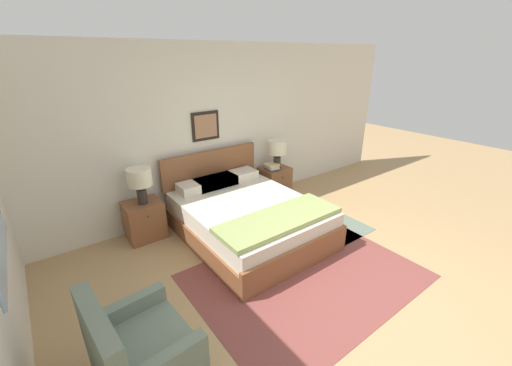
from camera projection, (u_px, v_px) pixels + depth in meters
name	position (u px, v px, depth m)	size (l,w,h in m)	color
ground_plane	(364.00, 307.00, 3.24)	(16.00, 16.00, 0.00)	tan
wall_back	(214.00, 131.00, 4.94)	(7.96, 0.09, 2.60)	silver
area_rug_main	(306.00, 276.00, 3.69)	(2.55, 1.91, 0.01)	brown
area_rug_bedside	(318.00, 217.00, 5.01)	(0.85, 1.57, 0.01)	slate
bed	(247.00, 216.00, 4.43)	(1.65, 2.09, 1.03)	brown
armchair	(141.00, 357.00, 2.38)	(0.72, 0.82, 0.87)	slate
nightstand_near_window	(144.00, 220.00, 4.38)	(0.49, 0.44, 0.54)	brown
nightstand_by_door	(275.00, 182.00, 5.69)	(0.49, 0.44, 0.54)	brown
table_lamp_near_window	(140.00, 180.00, 4.13)	(0.32, 0.32, 0.50)	#2D2823
table_lamp_by_door	(277.00, 149.00, 5.45)	(0.32, 0.32, 0.50)	#2D2823
book_thick_bottom	(272.00, 169.00, 5.49)	(0.18, 0.21, 0.03)	#335693
book_hardcover_middle	(272.00, 167.00, 5.48)	(0.20, 0.27, 0.04)	beige
book_novel_upper	(272.00, 165.00, 5.46)	(0.22, 0.21, 0.04)	beige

